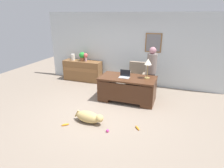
{
  "coord_description": "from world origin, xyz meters",
  "views": [
    {
      "loc": [
        1.76,
        -4.47,
        2.62
      ],
      "look_at": [
        0.07,
        0.3,
        0.75
      ],
      "focal_mm": 30.41,
      "sensor_mm": 36.0,
      "label": 1
    }
  ],
  "objects": [
    {
      "name": "dog_toy_plush",
      "position": [
        -0.71,
        -1.01,
        0.03
      ],
      "size": [
        0.18,
        0.16,
        0.05
      ],
      "primitive_type": "ellipsoid",
      "rotation": [
        0.0,
        0.0,
        0.71
      ],
      "color": "orange",
      "rests_on": "ground_plane"
    },
    {
      "name": "desk",
      "position": [
        0.35,
        0.94,
        0.42
      ],
      "size": [
        1.73,
        0.9,
        0.78
      ],
      "color": "#4C2B19",
      "rests_on": "ground_plane"
    },
    {
      "name": "potted_plant",
      "position": [
        -1.91,
        2.25,
        1.03
      ],
      "size": [
        0.24,
        0.24,
        0.36
      ],
      "color": "brown",
      "rests_on": "credenza"
    },
    {
      "name": "ground_plane",
      "position": [
        0.0,
        0.0,
        0.0
      ],
      "size": [
        12.0,
        12.0,
        0.0
      ],
      "primitive_type": "plane",
      "color": "gray"
    },
    {
      "name": "vase_empty",
      "position": [
        -2.33,
        2.25,
        0.96
      ],
      "size": [
        0.16,
        0.16,
        0.26
      ],
      "primitive_type": "cylinder",
      "color": "silver",
      "rests_on": "credenza"
    },
    {
      "name": "vase_with_flowers",
      "position": [
        -1.75,
        2.25,
        1.04
      ],
      "size": [
        0.17,
        0.17,
        0.33
      ],
      "color": "#C7939B",
      "rests_on": "credenza"
    },
    {
      "name": "dog_lying",
      "position": [
        -0.21,
        -0.67,
        0.15
      ],
      "size": [
        0.85,
        0.36,
        0.3
      ],
      "color": "tan",
      "rests_on": "ground_plane"
    },
    {
      "name": "credenza",
      "position": [
        -1.92,
        2.25,
        0.42
      ],
      "size": [
        1.59,
        0.5,
        0.83
      ],
      "color": "brown",
      "rests_on": "ground_plane"
    },
    {
      "name": "dog_toy_bone",
      "position": [
        1.02,
        -0.54,
        0.03
      ],
      "size": [
        0.16,
        0.18,
        0.05
      ],
      "primitive_type": "ellipsoid",
      "rotation": [
        0.0,
        0.0,
        5.39
      ],
      "color": "orange",
      "rests_on": "ground_plane"
    },
    {
      "name": "person_standing",
      "position": [
        0.98,
        1.58,
        0.85
      ],
      "size": [
        0.32,
        0.32,
        1.65
      ],
      "color": "#262323",
      "rests_on": "ground_plane"
    },
    {
      "name": "laptop",
      "position": [
        0.26,
        0.94,
        0.83
      ],
      "size": [
        0.32,
        0.22,
        0.23
      ],
      "color": "#B2B5BA",
      "rests_on": "desk"
    },
    {
      "name": "dog_toy_ball",
      "position": [
        0.39,
        -0.91,
        0.04
      ],
      "size": [
        0.07,
        0.07,
        0.07
      ],
      "primitive_type": "sphere",
      "color": "#D8338C",
      "rests_on": "ground_plane"
    },
    {
      "name": "armchair",
      "position": [
        0.43,
        1.9,
        0.47
      ],
      "size": [
        0.6,
        0.59,
        1.02
      ],
      "color": "gray",
      "rests_on": "ground_plane"
    },
    {
      "name": "desk_lamp",
      "position": [
        0.93,
        1.07,
        1.26
      ],
      "size": [
        0.22,
        0.22,
        0.61
      ],
      "color": "#9E8447",
      "rests_on": "desk"
    },
    {
      "name": "back_wall",
      "position": [
        0.01,
        2.6,
        1.35
      ],
      "size": [
        7.0,
        0.16,
        2.7
      ],
      "color": "silver",
      "rests_on": "ground_plane"
    }
  ]
}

